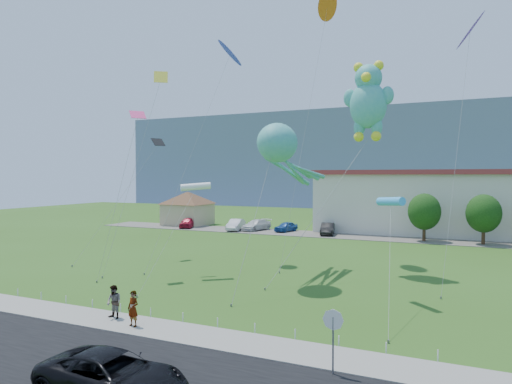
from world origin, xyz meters
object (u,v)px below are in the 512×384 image
at_px(teddy_bear_kite, 368,99).
at_px(parked_car_silver, 236,225).
at_px(suv, 112,376).
at_px(parked_car_blue, 286,227).
at_px(pedestrian_left, 133,309).
at_px(pedestrian_right, 114,302).
at_px(pavilion, 188,205).
at_px(parked_car_red, 188,223).
at_px(parked_car_white, 256,225).
at_px(octopus_kite, 283,154).
at_px(parked_car_black, 327,229).
at_px(stop_sign, 333,326).

bearing_deg(teddy_bear_kite, parked_car_silver, 138.03).
relative_size(suv, teddy_bear_kite, 0.32).
bearing_deg(parked_car_silver, parked_car_blue, 1.67).
height_order(pedestrian_left, parked_car_silver, pedestrian_left).
height_order(pedestrian_left, pedestrian_right, pedestrian_left).
xyz_separation_m(pavilion, parked_car_red, (2.24, -3.50, -2.25)).
height_order(suv, parked_car_red, suv).
relative_size(parked_car_white, teddy_bear_kite, 0.30).
relative_size(pedestrian_left, parked_car_blue, 0.46).
distance_m(pedestrian_left, parked_car_red, 43.03).
bearing_deg(octopus_kite, parked_car_white, 117.98).
bearing_deg(pavilion, parked_car_blue, -7.08).
bearing_deg(parked_car_black, parked_car_white, 165.44).
bearing_deg(pedestrian_right, pavilion, 127.25).
bearing_deg(pedestrian_left, pavilion, 126.40).
xyz_separation_m(parked_car_white, octopus_kite, (13.78, -25.93, 8.23)).
distance_m(parked_car_red, parked_car_silver, 7.70).
bearing_deg(teddy_bear_kite, pedestrian_left, -112.88).
bearing_deg(pedestrian_right, parked_car_silver, 116.70).
distance_m(suv, parked_car_blue, 46.14).
xyz_separation_m(parked_car_blue, parked_car_black, (5.88, -0.87, 0.09)).
bearing_deg(stop_sign, octopus_kite, 117.60).
bearing_deg(parked_car_blue, suv, -60.59).
relative_size(pavilion, parked_car_white, 1.87).
height_order(pavilion, pedestrian_left, pavilion).
xyz_separation_m(stop_sign, parked_car_black, (-10.98, 39.27, -1.08)).
height_order(pedestrian_right, parked_car_red, pedestrian_right).
bearing_deg(pedestrian_left, parked_car_silver, 116.43).
distance_m(pedestrian_left, parked_car_white, 40.20).
bearing_deg(octopus_kite, parked_car_blue, 110.06).
distance_m(suv, teddy_bear_kite, 27.72).
bearing_deg(parked_car_black, octopus_kite, -92.82).
bearing_deg(parked_car_red, pavilion, 105.20).
distance_m(pedestrian_left, pedestrian_right, 1.77).
bearing_deg(parked_car_blue, pedestrian_right, -66.56).
xyz_separation_m(pedestrian_left, teddy_bear_kite, (7.79, 18.47, 12.40)).
distance_m(stop_sign, pedestrian_left, 10.33).
relative_size(pavilion, parked_car_red, 2.21).
distance_m(pedestrian_right, octopus_kite, 15.34).
relative_size(parked_car_red, octopus_kite, 0.33).
distance_m(suv, pedestrian_left, 7.16).
distance_m(parked_car_red, octopus_kite, 35.43).
height_order(pavilion, teddy_bear_kite, teddy_bear_kite).
bearing_deg(parked_car_red, parked_car_black, -15.87).
distance_m(pavilion, teddy_bear_kite, 39.77).
xyz_separation_m(stop_sign, pedestrian_right, (-11.90, 1.74, -0.92)).
relative_size(stop_sign, pedestrian_left, 1.44).
relative_size(suv, parked_car_silver, 1.16).
distance_m(stop_sign, octopus_kite, 17.29).
height_order(pedestrian_right, octopus_kite, octopus_kite).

